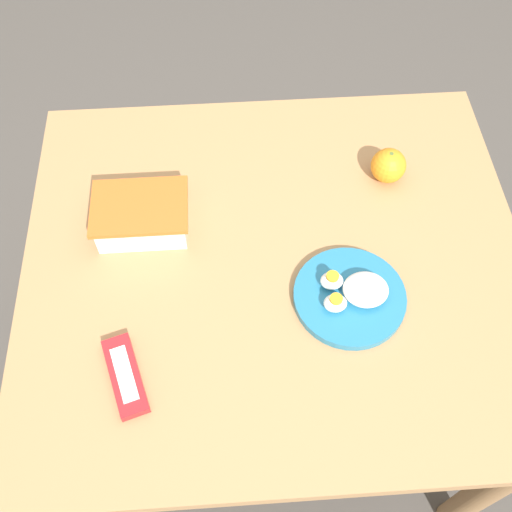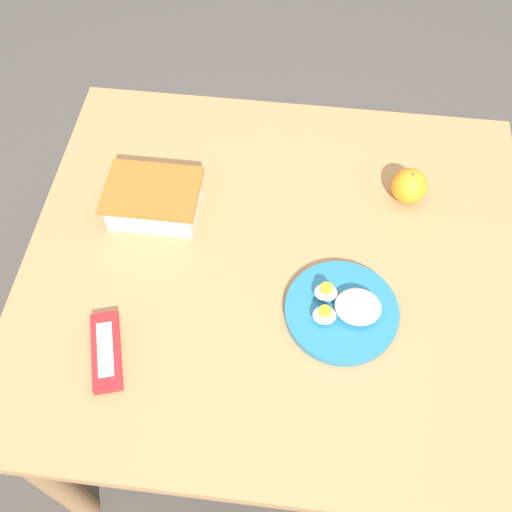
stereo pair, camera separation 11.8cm
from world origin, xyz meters
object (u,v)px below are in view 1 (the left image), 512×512
object	(u,v)px
rice_plate	(351,295)
candy_bar	(125,376)
food_container	(142,217)
orange_fruit	(388,166)

from	to	relation	value
rice_plate	candy_bar	xyz separation A→B (m)	(-0.43, -0.13, -0.01)
candy_bar	food_container	bearing A→B (deg)	86.27
rice_plate	food_container	bearing A→B (deg)	153.54
orange_fruit	rice_plate	world-z (taller)	orange_fruit
food_container	rice_plate	xyz separation A→B (m)	(0.40, -0.20, -0.02)
orange_fruit	rice_plate	size ratio (longest dim) A/B	0.35
orange_fruit	candy_bar	bearing A→B (deg)	-141.84
food_container	rice_plate	world-z (taller)	food_container
rice_plate	candy_bar	size ratio (longest dim) A/B	1.34
food_container	orange_fruit	bearing A→B (deg)	10.62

